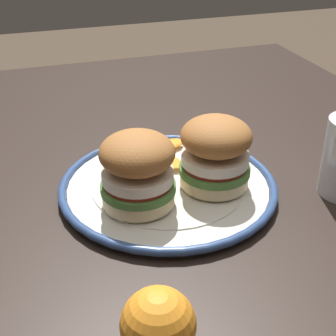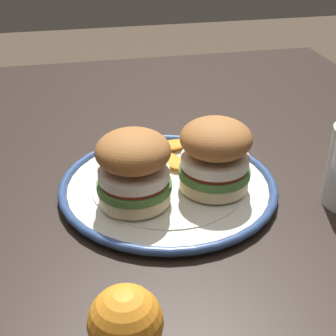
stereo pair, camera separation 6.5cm
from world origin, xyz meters
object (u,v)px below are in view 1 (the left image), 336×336
(dinner_plate, at_px, (168,186))
(sandwich_half_right, at_px, (138,169))
(whole_orange, at_px, (158,325))
(dining_table, at_px, (182,223))
(sandwich_half_left, at_px, (215,152))

(dinner_plate, relative_size, sandwich_half_right, 2.86)
(dinner_plate, distance_m, whole_orange, 0.28)
(dining_table, xyz_separation_m, whole_orange, (0.33, -0.14, 0.15))
(dinner_plate, xyz_separation_m, sandwich_half_left, (0.02, 0.06, 0.06))
(sandwich_half_left, bearing_deg, dinner_plate, -112.21)
(dining_table, bearing_deg, sandwich_half_right, -44.61)
(sandwich_half_right, xyz_separation_m, whole_orange, (0.23, -0.04, -0.03))
(dinner_plate, bearing_deg, sandwich_half_left, 67.79)
(dinner_plate, bearing_deg, sandwich_half_right, -55.18)
(dining_table, xyz_separation_m, dinner_plate, (0.06, -0.05, 0.12))
(sandwich_half_left, relative_size, sandwich_half_right, 0.99)
(dining_table, distance_m, sandwich_half_left, 0.20)
(dining_table, height_order, sandwich_half_right, sandwich_half_right)
(dining_table, bearing_deg, dinner_plate, -35.90)
(whole_orange, bearing_deg, dining_table, 156.52)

